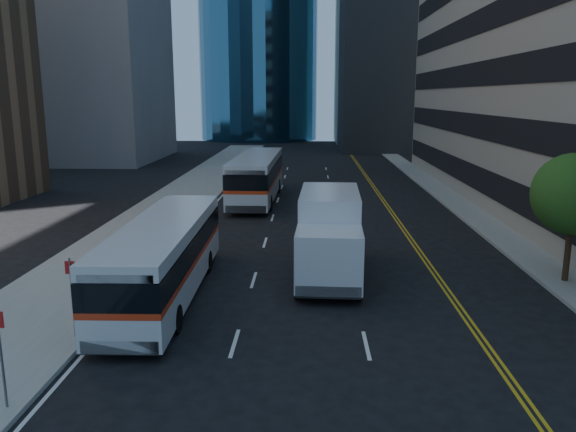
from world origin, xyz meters
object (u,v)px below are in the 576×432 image
Objects in this scene: bus_front at (165,256)px; bus_rear at (257,176)px; street_tree at (574,194)px; box_truck at (329,234)px.

bus_front is 0.88× the size of bus_rear.
street_tree is 0.46× the size of bus_front.
bus_rear is 17.76m from box_truck.
bus_front is at bearing -172.73° from street_tree.
street_tree is at bearing -2.27° from box_truck.
box_truck is at bearing 22.79° from bus_front.
bus_front is 1.54× the size of box_truck.
bus_rear reaches higher than bus_front.
street_tree reaches higher than bus_front.
street_tree is 9.62m from box_truck.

